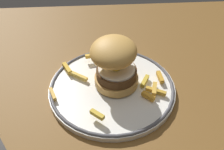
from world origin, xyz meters
The scene contains 4 objects.
ground_plane centered at (0.00, 0.00, -2.00)cm, with size 147.69×82.40×4.00cm, color brown.
dinner_plate centered at (0.93, -1.44, 0.84)cm, with size 28.50×28.50×1.60cm.
burger centered at (1.61, -0.21, 7.06)cm, with size 13.12×13.40×11.14cm.
fries_pile centered at (2.05, -0.34, 2.20)cm, with size 25.79×21.42×1.80cm.
Camera 1 is at (-2.04, -44.90, 42.66)cm, focal length 42.60 mm.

